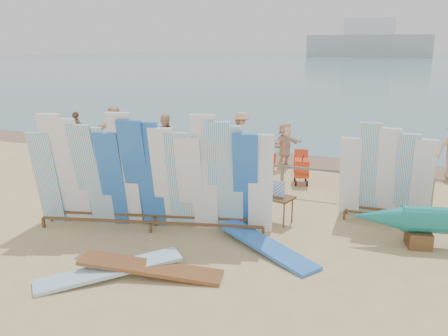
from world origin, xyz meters
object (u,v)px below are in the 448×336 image
at_px(vendor_table, 276,208).
at_px(beach_chair_left, 264,173).
at_px(side_surfboard_rack, 386,178).
at_px(stroller, 301,171).
at_px(flat_board_b, 110,276).
at_px(beachgoer_10, 408,162).
at_px(flat_board_c, 151,275).
at_px(main_surfboard_rack, 150,178).
at_px(flat_board_d, 265,250).
at_px(beachgoer_0, 63,138).
at_px(beachgoer_5, 285,145).
at_px(beachgoer_extra_1, 77,132).
at_px(beach_chair_right, 256,175).
at_px(beachgoer_3, 241,136).
at_px(beachgoer_2, 165,138).
at_px(beachgoer_4, 196,150).
at_px(beachgoer_11, 114,129).

bearing_deg(vendor_table, beach_chair_left, 125.73).
relative_size(side_surfboard_rack, stroller, 2.40).
height_order(flat_board_b, beachgoer_10, beachgoer_10).
bearing_deg(flat_board_c, main_surfboard_rack, 16.20).
distance_m(flat_board_b, beachgoer_10, 9.37).
relative_size(main_surfboard_rack, flat_board_d, 2.04).
bearing_deg(beachgoer_0, beachgoer_5, -134.59).
bearing_deg(side_surfboard_rack, beachgoer_extra_1, 162.25).
bearing_deg(vendor_table, stroller, 106.96).
bearing_deg(beach_chair_right, beachgoer_extra_1, 129.59).
bearing_deg(beach_chair_left, beachgoer_5, 100.38).
distance_m(main_surfboard_rack, beachgoer_5, 6.97).
bearing_deg(vendor_table, flat_board_d, -67.94).
distance_m(main_surfboard_rack, beach_chair_right, 4.77).
height_order(side_surfboard_rack, vendor_table, side_surfboard_rack).
relative_size(beachgoer_0, beachgoer_3, 0.87).
xyz_separation_m(side_surfboard_rack, beachgoer_3, (-5.48, 4.96, -0.22)).
bearing_deg(stroller, flat_board_b, -121.30).
height_order(vendor_table, beach_chair_right, vendor_table).
bearing_deg(beachgoer_2, beachgoer_4, 135.58).
bearing_deg(flat_board_d, beach_chair_left, 48.87).
height_order(vendor_table, beachgoer_11, beachgoer_11).
distance_m(main_surfboard_rack, vendor_table, 3.11).
bearing_deg(beachgoer_5, beachgoer_4, 153.25).
distance_m(main_surfboard_rack, flat_board_d, 3.07).
height_order(beachgoer_extra_1, beachgoer_5, beachgoer_extra_1).
bearing_deg(stroller, beachgoer_2, 152.83).
distance_m(stroller, beachgoer_3, 3.83).
bearing_deg(flat_board_c, beachgoer_4, 4.77).
relative_size(flat_board_d, beachgoer_10, 1.61).
xyz_separation_m(beach_chair_left, stroller, (1.17, 0.13, 0.15)).
xyz_separation_m(beach_chair_left, beachgoer_extra_1, (-8.29, 1.38, 0.55)).
bearing_deg(side_surfboard_rack, beachgoer_10, 80.61).
distance_m(main_surfboard_rack, beachgoer_0, 8.42).
height_order(beachgoer_0, beachgoer_4, beachgoer_4).
bearing_deg(flat_board_d, beach_chair_right, 51.70).
relative_size(main_surfboard_rack, beachgoer_5, 3.45).
bearing_deg(beachgoer_extra_1, beachgoer_4, 177.94).
xyz_separation_m(flat_board_d, beach_chair_right, (-1.73, 4.72, 0.26)).
xyz_separation_m(vendor_table, beachgoer_10, (2.89, 4.03, 0.49)).
distance_m(side_surfboard_rack, flat_board_d, 3.65).
xyz_separation_m(side_surfboard_rack, beachgoer_0, (-11.73, 2.50, -0.34)).
height_order(beach_chair_right, beachgoer_11, beachgoer_11).
xyz_separation_m(vendor_table, beachgoer_5, (-1.17, 5.32, 0.45)).
height_order(flat_board_d, beachgoer_10, beachgoer_10).
distance_m(beach_chair_right, beachgoer_10, 4.53).
xyz_separation_m(flat_board_b, beachgoer_2, (-3.36, 8.36, 0.89)).
bearing_deg(main_surfboard_rack, beach_chair_left, 61.15).
bearing_deg(flat_board_c, beachgoer_11, 24.37).
relative_size(flat_board_c, beachgoer_11, 1.42).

